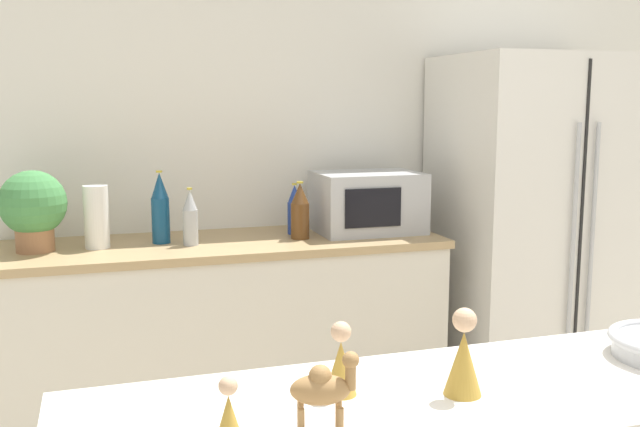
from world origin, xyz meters
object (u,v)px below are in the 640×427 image
object	(u,v)px
back_bottle_0	(295,210)
wise_man_figurine_blue	(341,363)
microwave	(367,202)
wise_man_figurine_purple	(463,358)
camel_figurine	(323,388)
potted_plant	(33,207)
refrigerator	(534,236)
back_bottle_2	(300,212)
wise_man_figurine_crimson	(229,416)
paper_towel_roll	(96,217)
back_bottle_3	(160,209)
back_bottle_1	(190,218)

from	to	relation	value
back_bottle_0	wise_man_figurine_blue	world-z (taller)	back_bottle_0
microwave	wise_man_figurine_purple	xyz separation A→B (m)	(-0.56, -1.94, -0.02)
back_bottle_0	microwave	bearing A→B (deg)	-6.93
camel_figurine	potted_plant	bearing A→B (deg)	106.61
refrigerator	back_bottle_2	distance (m)	1.21
wise_man_figurine_blue	wise_man_figurine_crimson	world-z (taller)	wise_man_figurine_blue
potted_plant	paper_towel_roll	world-z (taller)	potted_plant
wise_man_figurine_purple	wise_man_figurine_blue	bearing A→B (deg)	162.53
microwave	wise_man_figurine_crimson	bearing A→B (deg)	-116.89
camel_figurine	wise_man_figurine_crimson	world-z (taller)	camel_figurine
back_bottle_3	refrigerator	bearing A→B (deg)	-3.12
paper_towel_roll	microwave	size ratio (longest dim) A/B	0.55
wise_man_figurine_blue	wise_man_figurine_crimson	bearing A→B (deg)	-150.08
back_bottle_3	wise_man_figurine_blue	xyz separation A→B (m)	(0.17, -1.87, -0.04)
paper_towel_roll	microwave	world-z (taller)	microwave
camel_figurine	wise_man_figurine_blue	bearing A→B (deg)	61.23
back_bottle_1	potted_plant	bearing A→B (deg)	174.38
refrigerator	potted_plant	xyz separation A→B (m)	(-2.31, 0.07, 0.24)
potted_plant	paper_towel_roll	bearing A→B (deg)	-1.13
refrigerator	wise_man_figurine_purple	size ratio (longest dim) A/B	10.29
paper_towel_roll	wise_man_figurine_crimson	world-z (taller)	paper_towel_roll
back_bottle_1	wise_man_figurine_blue	xyz separation A→B (m)	(0.06, -1.79, -0.01)
wise_man_figurine_crimson	wise_man_figurine_purple	distance (m)	0.47
microwave	paper_towel_roll	bearing A→B (deg)	-178.88
potted_plant	microwave	world-z (taller)	potted_plant
back_bottle_1	paper_towel_roll	bearing A→B (deg)	171.54
back_bottle_1	wise_man_figurine_crimson	size ratio (longest dim) A/B	2.11
wise_man_figurine_blue	back_bottle_1	bearing A→B (deg)	91.86
paper_towel_roll	back_bottle_1	size ratio (longest dim) A/B	1.07
back_bottle_0	back_bottle_3	world-z (taller)	back_bottle_3
paper_towel_roll	camel_figurine	world-z (taller)	paper_towel_roll
microwave	back_bottle_3	bearing A→B (deg)	179.61
paper_towel_roll	back_bottle_0	bearing A→B (deg)	4.28
back_bottle_1	back_bottle_3	world-z (taller)	back_bottle_3
paper_towel_roll	wise_man_figurine_blue	size ratio (longest dim) A/B	1.83
paper_towel_roll	back_bottle_0	distance (m)	0.87
potted_plant	wise_man_figurine_crimson	size ratio (longest dim) A/B	2.84
paper_towel_roll	wise_man_figurine_crimson	size ratio (longest dim) A/B	2.25
back_bottle_1	camel_figurine	xyz separation A→B (m)	(-0.03, -1.94, 0.02)
microwave	wise_man_figurine_crimson	xyz separation A→B (m)	(-1.02, -2.00, -0.04)
back_bottle_3	back_bottle_0	bearing A→B (deg)	3.30
camel_figurine	wise_man_figurine_blue	world-z (taller)	camel_figurine
wise_man_figurine_purple	microwave	bearing A→B (deg)	74.01
back_bottle_3	wise_man_figurine_crimson	distance (m)	2.01
back_bottle_1	wise_man_figurine_crimson	bearing A→B (deg)	-95.39
wise_man_figurine_blue	refrigerator	bearing A→B (deg)	47.50
refrigerator	back_bottle_1	xyz separation A→B (m)	(-1.68, 0.01, 0.17)
wise_man_figurine_purple	wise_man_figurine_crimson	bearing A→B (deg)	-171.59
wise_man_figurine_blue	wise_man_figurine_purple	xyz separation A→B (m)	(0.22, -0.07, 0.01)
paper_towel_roll	back_bottle_2	bearing A→B (deg)	-3.51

